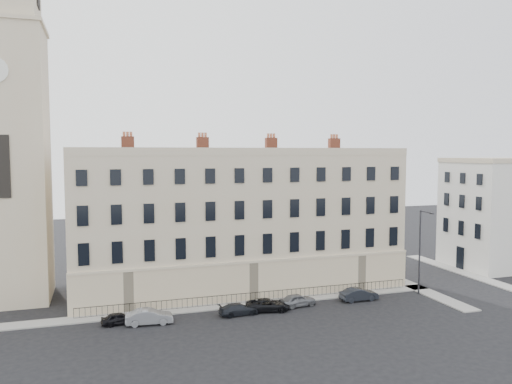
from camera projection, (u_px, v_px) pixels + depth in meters
ground at (332, 313)px, 47.74m from camera, size 160.00×160.00×0.00m
terrace at (238, 221)px, 56.71m from camera, size 36.22×12.22×17.00m
church_tower at (4, 119)px, 50.50m from camera, size 8.00×8.13×44.00m
adjacent_building at (493, 215)px, 66.39m from camera, size 10.00×10.00×14.00m
pavement_terrace at (218, 306)px, 49.47m from camera, size 48.00×2.00×0.12m
pavement_east_return at (401, 281)px, 59.26m from camera, size 2.00×24.00×0.12m
pavement_adjacent at (459, 271)px, 64.18m from camera, size 2.00×20.00×0.12m
railings at (255, 297)px, 51.01m from camera, size 35.00×0.04×0.96m
car_a at (119, 318)px, 44.47m from camera, size 3.27×1.61×1.07m
car_b at (149, 317)px, 44.49m from camera, size 4.27×1.75×1.38m
car_c at (239, 309)px, 47.05m from camera, size 3.89×1.78×1.10m
car_d at (268, 305)px, 48.22m from camera, size 4.55×2.68×1.19m
car_e at (298, 300)px, 49.65m from camera, size 3.94×2.06×1.28m
car_f at (359, 294)px, 51.57m from camera, size 4.03×1.46×1.32m
streetlamp at (421, 248)px, 53.60m from camera, size 0.44×1.98×9.15m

